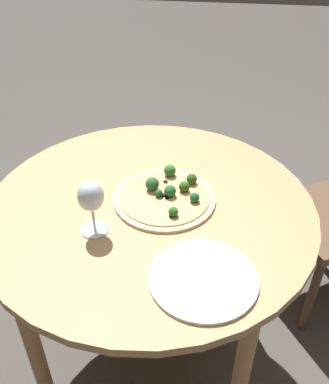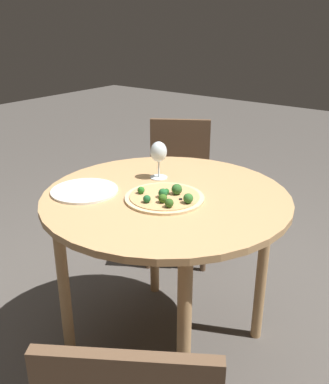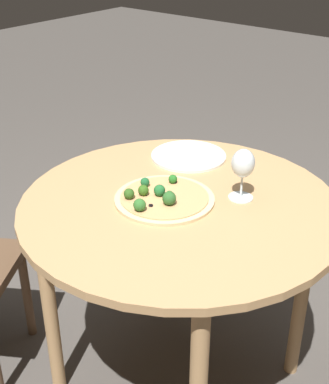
{
  "view_description": "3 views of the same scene",
  "coord_description": "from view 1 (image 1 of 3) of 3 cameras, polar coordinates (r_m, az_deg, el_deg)",
  "views": [
    {
      "loc": [
        -1.02,
        -0.18,
        1.6
      ],
      "look_at": [
        0.02,
        -0.04,
        0.81
      ],
      "focal_mm": 40.0,
      "sensor_mm": 36.0,
      "label": 1
    },
    {
      "loc": [
        0.97,
        -1.29,
        1.45
      ],
      "look_at": [
        0.02,
        -0.04,
        0.81
      ],
      "focal_mm": 40.0,
      "sensor_mm": 36.0,
      "label": 2
    },
    {
      "loc": [
        1.17,
        0.9,
        1.61
      ],
      "look_at": [
        0.02,
        -0.04,
        0.81
      ],
      "focal_mm": 50.0,
      "sensor_mm": 36.0,
      "label": 3
    }
  ],
  "objects": [
    {
      "name": "ground_plane",
      "position": [
        1.9,
        -1.47,
        -20.24
      ],
      "size": [
        12.0,
        12.0,
        0.0
      ],
      "primitive_type": "plane",
      "color": "#4C4742"
    },
    {
      "name": "dining_table",
      "position": [
        1.38,
        -1.91,
        -4.67
      ],
      "size": [
        1.02,
        1.02,
        0.78
      ],
      "color": "tan",
      "rests_on": "ground_plane"
    },
    {
      "name": "pizza",
      "position": [
        1.33,
        0.2,
        -0.47
      ],
      "size": [
        0.32,
        0.32,
        0.06
      ],
      "color": "#DBBC89",
      "rests_on": "dining_table"
    },
    {
      "name": "wine_glass",
      "position": [
        1.17,
        -9.79,
        -0.78
      ],
      "size": [
        0.08,
        0.08,
        0.17
      ],
      "color": "silver",
      "rests_on": "dining_table"
    },
    {
      "name": "plate_near",
      "position": [
        1.1,
        5.2,
        -11.38
      ],
      "size": [
        0.28,
        0.28,
        0.01
      ],
      "color": "silver",
      "rests_on": "dining_table"
    }
  ]
}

